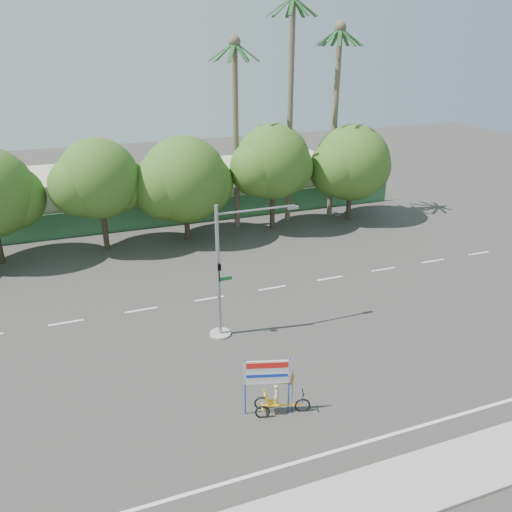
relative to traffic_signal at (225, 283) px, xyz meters
name	(u,v)px	position (x,y,z in m)	size (l,w,h in m)	color
ground	(296,368)	(2.20, -3.98, -2.92)	(120.00, 120.00, 0.00)	#33302D
sidewalk_near	(389,492)	(2.20, -11.48, -2.86)	(50.00, 2.40, 0.12)	gray
fence	(190,212)	(2.20, 17.52, -1.92)	(38.00, 0.08, 2.00)	#336B3D
building_left	(59,198)	(-7.80, 22.02, -0.92)	(12.00, 8.00, 4.00)	beige
building_right	(261,181)	(10.20, 22.02, -1.12)	(14.00, 8.00, 3.60)	beige
tree_left	(98,182)	(-4.85, 14.02, 2.14)	(6.66, 5.60, 8.07)	#473828
tree_center	(184,182)	(1.14, 14.02, 1.55)	(7.62, 6.40, 7.85)	#473828
tree_right	(272,165)	(8.15, 14.02, 2.32)	(6.90, 5.80, 8.36)	#473828
tree_far_right	(351,165)	(15.15, 14.02, 1.73)	(7.38, 6.20, 7.94)	#473828
palm_tall	(291,91)	(10.20, 15.52, 7.55)	(3.73, 3.79, 17.45)	#70604C
palm_mid	(336,104)	(14.20, 15.52, 6.48)	(3.73, 3.79, 15.45)	#70604C
palm_short	(236,115)	(5.70, 15.52, 5.94)	(3.73, 3.79, 14.45)	#70604C
traffic_signal	(225,283)	(0.00, 0.00, 0.00)	(4.72, 1.10, 7.00)	gray
trike_billboard	(273,391)	(0.05, -6.43, -1.84)	(2.63, 1.07, 2.67)	black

